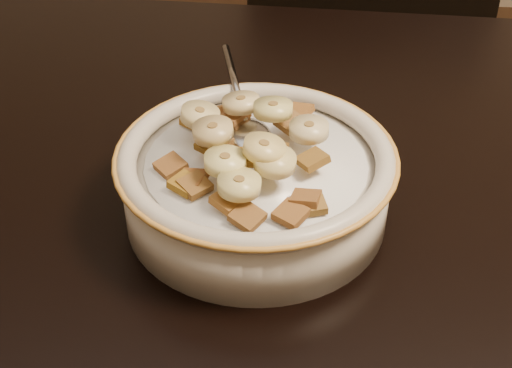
# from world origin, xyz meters

# --- Properties ---
(table) EXTENTS (1.43, 0.95, 0.04)m
(table) POSITION_xyz_m (0.00, 0.00, 0.73)
(table) COLOR black
(table) RESTS_ON floor
(chair) EXTENTS (0.47, 0.47, 1.00)m
(chair) POSITION_xyz_m (0.06, 0.62, 0.50)
(chair) COLOR black
(chair) RESTS_ON floor
(cereal_bowl) EXTENTS (0.21, 0.21, 0.05)m
(cereal_bowl) POSITION_xyz_m (-0.07, 0.04, 0.78)
(cereal_bowl) COLOR #BFB4A3
(cereal_bowl) RESTS_ON table
(milk) EXTENTS (0.17, 0.17, 0.00)m
(milk) POSITION_xyz_m (-0.07, 0.04, 0.80)
(milk) COLOR white
(milk) RESTS_ON cereal_bowl
(spoon) EXTENTS (0.05, 0.06, 0.01)m
(spoon) POSITION_xyz_m (-0.08, 0.07, 0.80)
(spoon) COLOR #9C9C9C
(spoon) RESTS_ON cereal_bowl
(cereal_square_0) EXTENTS (0.03, 0.03, 0.01)m
(cereal_square_0) POSITION_xyz_m (-0.12, -0.00, 0.81)
(cereal_square_0) COLOR #996A19
(cereal_square_0) RESTS_ON milk
(cereal_square_1) EXTENTS (0.03, 0.03, 0.01)m
(cereal_square_1) POSITION_xyz_m (-0.10, 0.09, 0.81)
(cereal_square_1) COLOR brown
(cereal_square_1) RESTS_ON milk
(cereal_square_2) EXTENTS (0.03, 0.03, 0.01)m
(cereal_square_2) POSITION_xyz_m (-0.11, 0.05, 0.82)
(cereal_square_2) COLOR olive
(cereal_square_2) RESTS_ON milk
(cereal_square_3) EXTENTS (0.03, 0.03, 0.01)m
(cereal_square_3) POSITION_xyz_m (-0.04, -0.03, 0.81)
(cereal_square_3) COLOR #945C2B
(cereal_square_3) RESTS_ON milk
(cereal_square_4) EXTENTS (0.03, 0.03, 0.01)m
(cereal_square_4) POSITION_xyz_m (-0.13, 0.09, 0.81)
(cereal_square_4) COLOR brown
(cereal_square_4) RESTS_ON milk
(cereal_square_5) EXTENTS (0.02, 0.03, 0.01)m
(cereal_square_5) POSITION_xyz_m (-0.03, -0.02, 0.81)
(cereal_square_5) COLOR brown
(cereal_square_5) RESTS_ON milk
(cereal_square_6) EXTENTS (0.02, 0.02, 0.01)m
(cereal_square_6) POSITION_xyz_m (-0.08, 0.02, 0.82)
(cereal_square_6) COLOR #8B5F1D
(cereal_square_6) RESTS_ON milk
(cereal_square_7) EXTENTS (0.03, 0.03, 0.01)m
(cereal_square_7) POSITION_xyz_m (-0.05, 0.08, 0.81)
(cereal_square_7) COLOR brown
(cereal_square_7) RESTS_ON milk
(cereal_square_8) EXTENTS (0.03, 0.03, 0.01)m
(cereal_square_8) POSITION_xyz_m (-0.09, -0.02, 0.81)
(cereal_square_8) COLOR #96572A
(cereal_square_8) RESTS_ON milk
(cereal_square_9) EXTENTS (0.02, 0.02, 0.01)m
(cereal_square_9) POSITION_xyz_m (-0.12, 0.00, 0.81)
(cereal_square_9) COLOR brown
(cereal_square_9) RESTS_ON milk
(cereal_square_10) EXTENTS (0.03, 0.03, 0.01)m
(cereal_square_10) POSITION_xyz_m (-0.04, 0.11, 0.81)
(cereal_square_10) COLOR brown
(cereal_square_10) RESTS_ON milk
(cereal_square_11) EXTENTS (0.03, 0.03, 0.01)m
(cereal_square_11) POSITION_xyz_m (-0.11, 0.04, 0.81)
(cereal_square_11) COLOR brown
(cereal_square_11) RESTS_ON milk
(cereal_square_12) EXTENTS (0.03, 0.03, 0.01)m
(cereal_square_12) POSITION_xyz_m (-0.03, 0.03, 0.81)
(cereal_square_12) COLOR brown
(cereal_square_12) RESTS_ON milk
(cereal_square_13) EXTENTS (0.03, 0.03, 0.01)m
(cereal_square_13) POSITION_xyz_m (-0.11, 0.09, 0.81)
(cereal_square_13) COLOR brown
(cereal_square_13) RESTS_ON milk
(cereal_square_14) EXTENTS (0.02, 0.02, 0.01)m
(cereal_square_14) POSITION_xyz_m (-0.03, -0.01, 0.81)
(cereal_square_14) COLOR brown
(cereal_square_14) RESTS_ON milk
(cereal_square_15) EXTENTS (0.03, 0.03, 0.01)m
(cereal_square_15) POSITION_xyz_m (-0.07, -0.04, 0.81)
(cereal_square_15) COLOR brown
(cereal_square_15) RESTS_ON milk
(cereal_square_16) EXTENTS (0.02, 0.02, 0.01)m
(cereal_square_16) POSITION_xyz_m (-0.06, 0.03, 0.82)
(cereal_square_16) COLOR brown
(cereal_square_16) RESTS_ON milk
(cereal_square_17) EXTENTS (0.03, 0.03, 0.01)m
(cereal_square_17) POSITION_xyz_m (-0.11, 0.09, 0.81)
(cereal_square_17) COLOR brown
(cereal_square_17) RESTS_ON milk
(cereal_square_18) EXTENTS (0.03, 0.03, 0.01)m
(cereal_square_18) POSITION_xyz_m (-0.10, 0.09, 0.81)
(cereal_square_18) COLOR #955F34
(cereal_square_18) RESTS_ON milk
(cereal_square_19) EXTENTS (0.03, 0.03, 0.01)m
(cereal_square_19) POSITION_xyz_m (-0.14, 0.02, 0.81)
(cereal_square_19) COLOR brown
(cereal_square_19) RESTS_ON milk
(cereal_square_20) EXTENTS (0.03, 0.03, 0.01)m
(cereal_square_20) POSITION_xyz_m (-0.11, -0.00, 0.81)
(cereal_square_20) COLOR brown
(cereal_square_20) RESTS_ON milk
(banana_slice_0) EXTENTS (0.03, 0.03, 0.01)m
(banana_slice_0) POSITION_xyz_m (-0.03, 0.06, 0.82)
(banana_slice_0) COLOR beige
(banana_slice_0) RESTS_ON milk
(banana_slice_1) EXTENTS (0.04, 0.04, 0.01)m
(banana_slice_1) POSITION_xyz_m (-0.09, 0.09, 0.82)
(banana_slice_1) COLOR tan
(banana_slice_1) RESTS_ON milk
(banana_slice_2) EXTENTS (0.03, 0.03, 0.01)m
(banana_slice_2) POSITION_xyz_m (-0.06, 0.07, 0.83)
(banana_slice_2) COLOR #D5CB7F
(banana_slice_2) RESTS_ON milk
(banana_slice_3) EXTENTS (0.04, 0.04, 0.01)m
(banana_slice_3) POSITION_xyz_m (-0.06, 0.01, 0.83)
(banana_slice_3) COLOR #FFF091
(banana_slice_3) RESTS_ON milk
(banana_slice_4) EXTENTS (0.03, 0.03, 0.01)m
(banana_slice_4) POSITION_xyz_m (-0.08, -0.02, 0.82)
(banana_slice_4) COLOR tan
(banana_slice_4) RESTS_ON milk
(banana_slice_5) EXTENTS (0.04, 0.04, 0.01)m
(banana_slice_5) POSITION_xyz_m (-0.11, 0.03, 0.83)
(banana_slice_5) COLOR tan
(banana_slice_5) RESTS_ON milk
(banana_slice_6) EXTENTS (0.04, 0.04, 0.01)m
(banana_slice_6) POSITION_xyz_m (-0.09, 0.01, 0.82)
(banana_slice_6) COLOR #E9DC7B
(banana_slice_6) RESTS_ON milk
(banana_slice_7) EXTENTS (0.04, 0.04, 0.02)m
(banana_slice_7) POSITION_xyz_m (-0.07, 0.01, 0.83)
(banana_slice_7) COLOR #F2D189
(banana_slice_7) RESTS_ON milk
(banana_slice_8) EXTENTS (0.04, 0.04, 0.02)m
(banana_slice_8) POSITION_xyz_m (-0.12, 0.06, 0.83)
(banana_slice_8) COLOR #D3BF73
(banana_slice_8) RESTS_ON milk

